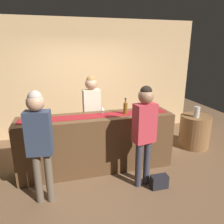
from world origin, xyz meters
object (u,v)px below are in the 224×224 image
Objects in this scene: handbag at (159,182)px; wine_bottle_amber at (125,108)px; wine_glass_near_customer at (37,116)px; customer_sipping at (144,127)px; round_side_table at (195,131)px; customer_browsing at (39,137)px; bartender at (92,108)px; wine_glass_mid_counter at (103,109)px; wine_bottle_clear at (150,107)px; vase_on_side_table at (197,112)px.

wine_bottle_amber is at bearing 112.09° from handbag.
customer_sipping is at bearing -21.44° from wine_glass_near_customer.
wine_glass_near_customer is 3.45m from round_side_table.
customer_browsing is 6.01× the size of handbag.
wine_bottle_amber is 0.18× the size of customer_browsing.
wine_bottle_amber is 0.81m from bartender.
round_side_table is at bearing 7.68° from wine_glass_mid_counter.
wine_glass_mid_counter is at bearing 44.26° from customer_browsing.
wine_glass_near_customer is 1.73m from customer_sipping.
bartender reaches higher than wine_bottle_clear.
customer_browsing reaches higher than wine_bottle_clear.
wine_glass_near_customer is 0.19× the size of round_side_table.
bartender is at bearing 172.67° from vase_on_side_table.
round_side_table is at bearing 17.12° from wine_bottle_clear.
wine_glass_near_customer is 0.09× the size of customer_sipping.
wine_glass_mid_counter is at bearing 172.48° from wine_bottle_clear.
wine_bottle_amber is 1.26× the size of vase_on_side_table.
customer_sipping reaches higher than vase_on_side_table.
vase_on_side_table is at bearing 6.06° from wine_glass_near_customer.
customer_browsing is (0.06, -0.64, -0.11)m from wine_glass_near_customer.
wine_bottle_amber is 1.61m from customer_browsing.
customer_sipping reaches higher than wine_bottle_amber.
customer_sipping reaches higher than handbag.
wine_bottle_amber is at bearing -167.90° from round_side_table.
wine_bottle_clear is at bearing -162.88° from round_side_table.
wine_bottle_clear is at bearing -7.52° from wine_glass_mid_counter.
wine_bottle_amber is 0.68m from customer_sipping.
handbag is (1.85, -0.79, -1.04)m from wine_glass_near_customer.
customer_browsing is (-1.55, -0.01, 0.00)m from customer_sipping.
round_side_table is (2.34, -0.22, -0.67)m from bartender.
vase_on_side_table is at bearing 14.94° from wine_bottle_clear.
customer_browsing is 2.02m from handbag.
vase_on_side_table is (1.66, 0.98, -0.17)m from customer_sipping.
wine_glass_near_customer is 0.65m from customer_browsing.
wine_glass_mid_counter is at bearing 167.45° from wine_bottle_amber.
round_side_table is (3.34, 0.42, -0.78)m from wine_glass_near_customer.
vase_on_side_table is at bearing 38.56° from handbag.
round_side_table is (1.82, 0.39, -0.79)m from wine_bottle_amber.
wine_bottle_amber reaches higher than wine_glass_mid_counter.
customer_browsing is 2.28× the size of round_side_table.
customer_browsing is (-1.05, -0.76, -0.11)m from wine_glass_mid_counter.
vase_on_side_table reaches higher than handbag.
wine_glass_mid_counter reaches higher than round_side_table.
wine_bottle_amber is at bearing -12.55° from wine_glass_mid_counter.
wine_bottle_clear is at bearing 0.12° from wine_glass_near_customer.
wine_glass_near_customer is 0.51× the size of handbag.
wine_glass_mid_counter is (-0.88, 0.12, -0.01)m from wine_bottle_clear.
wine_bottle_clear is 0.75m from customer_sipping.
vase_on_side_table is (1.76, 0.32, -0.30)m from wine_bottle_amber.
wine_bottle_amber is at bearing 127.34° from bartender.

